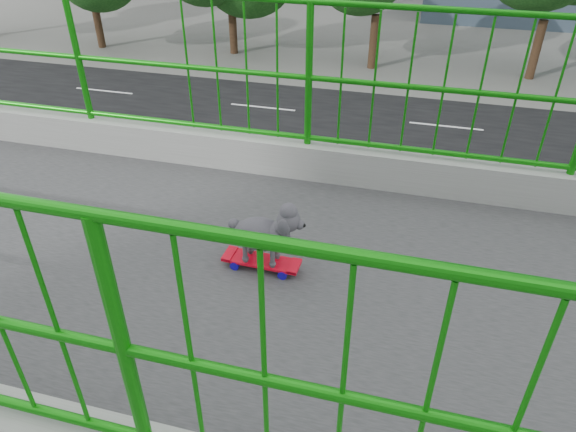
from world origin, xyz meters
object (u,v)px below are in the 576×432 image
Objects in this scene: skateboard at (262,262)px; poodle at (265,232)px; car_2 at (519,199)px; car_6 at (392,243)px.

poodle is at bearing 90.00° from skateboard.
skateboard reaches higher than car_2.
skateboard is at bearing 161.42° from car_2.
poodle reaches higher than car_2.
skateboard reaches higher than car_6.
car_2 is at bearing 163.50° from poodle.
skateboard is at bearing -90.00° from poodle.
skateboard is 1.01× the size of poodle.
car_2 reaches higher than car_6.
poodle is 0.09× the size of car_2.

